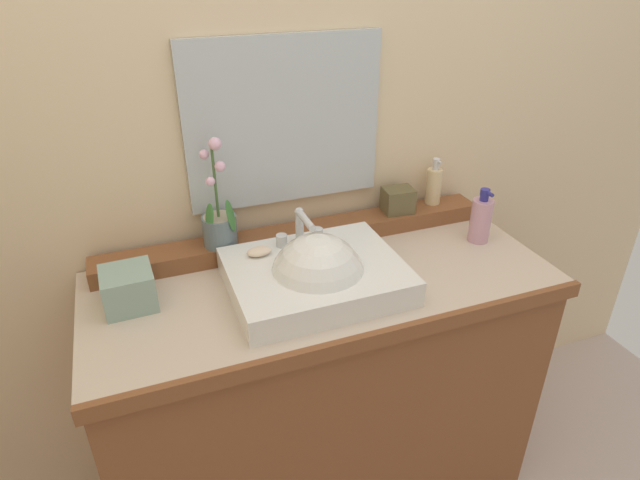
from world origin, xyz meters
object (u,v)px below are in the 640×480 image
at_px(soap_dispenser, 434,185).
at_px(potted_plant, 219,222).
at_px(tissue_box, 128,288).
at_px(trinket_box, 398,200).
at_px(sink_basin, 317,278).
at_px(soap_bar, 259,252).
at_px(lotion_bottle, 481,219).

bearing_deg(soap_dispenser, potted_plant, -177.57).
bearing_deg(tissue_box, trinket_box, 10.21).
relative_size(sink_basin, tissue_box, 3.62).
xyz_separation_m(soap_bar, soap_dispenser, (0.66, 0.17, 0.03)).
bearing_deg(sink_basin, soap_bar, 138.83).
bearing_deg(soap_dispenser, tissue_box, -170.26).
bearing_deg(potted_plant, lotion_bottle, -12.08).
relative_size(trinket_box, tissue_box, 0.75).
relative_size(trinket_box, lotion_bottle, 0.55).
distance_m(potted_plant, lotion_bottle, 0.81).
bearing_deg(sink_basin, trinket_box, 34.32).
xyz_separation_m(potted_plant, soap_dispenser, (0.74, 0.03, -0.01)).
bearing_deg(soap_bar, soap_dispenser, 14.23).
height_order(soap_dispenser, lotion_bottle, soap_dispenser).
relative_size(soap_bar, tissue_box, 0.54).
xyz_separation_m(sink_basin, tissue_box, (-0.48, 0.11, 0.02)).
height_order(sink_basin, tissue_box, sink_basin).
distance_m(lotion_bottle, tissue_box, 1.07).
relative_size(potted_plant, soap_dispenser, 2.06).
bearing_deg(lotion_bottle, potted_plant, 167.92).
bearing_deg(lotion_bottle, soap_bar, 177.26).
xyz_separation_m(sink_basin, potted_plant, (-0.21, 0.25, 0.09)).
bearing_deg(sink_basin, soap_dispenser, 27.89).
bearing_deg(lotion_bottle, tissue_box, 178.54).
xyz_separation_m(sink_basin, trinket_box, (0.39, 0.26, 0.06)).
bearing_deg(soap_bar, sink_basin, -41.17).
distance_m(soap_bar, tissue_box, 0.36).
bearing_deg(soap_dispenser, soap_bar, -165.77).
distance_m(sink_basin, potted_plant, 0.34).
distance_m(trinket_box, lotion_bottle, 0.27).
xyz_separation_m(potted_plant, trinket_box, (0.60, 0.01, -0.03)).
xyz_separation_m(lotion_bottle, tissue_box, (-1.07, 0.03, -0.02)).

